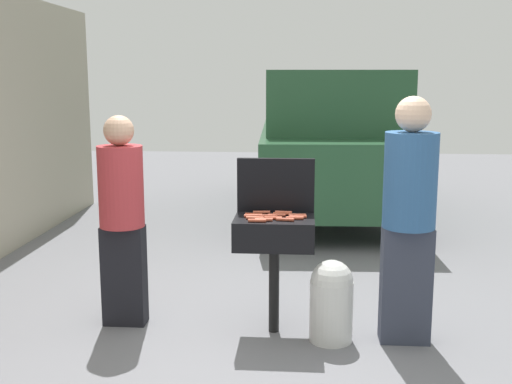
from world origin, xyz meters
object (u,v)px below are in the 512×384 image
object	(u,v)px
hot_dog_4	(253,216)
person_left	(122,213)
propane_tank	(331,299)
parked_minivan	(330,143)
hot_dog_5	(273,218)
hot_dog_3	(264,220)
hot_dog_12	(255,218)
hot_dog_11	(282,214)
person_right	(409,212)
hot_dog_6	(277,215)
bbq_grill	(274,236)
hot_dog_8	(269,216)
hot_dog_7	(262,212)
hot_dog_2	(284,212)
hot_dog_9	(258,221)
hot_dog_14	(254,215)
hot_dog_10	(295,218)
hot_dog_0	(298,217)
hot_dog_1	(285,220)
hot_dog_13	(297,215)

from	to	relation	value
hot_dog_4	person_left	size ratio (longest dim) A/B	0.08
propane_tank	parked_minivan	xyz separation A→B (m)	(0.16, 4.47, 0.70)
hot_dog_5	person_left	size ratio (longest dim) A/B	0.08
hot_dog_3	hot_dog_12	size ratio (longest dim) A/B	1.00
hot_dog_11	person_right	xyz separation A→B (m)	(0.92, -0.19, 0.07)
hot_dog_3	hot_dog_6	xyz separation A→B (m)	(0.09, 0.16, 0.00)
bbq_grill	person_right	bearing A→B (deg)	-6.36
hot_dog_6	hot_dog_8	xyz separation A→B (m)	(-0.06, -0.04, 0.00)
hot_dog_7	propane_tank	bearing A→B (deg)	-26.47
hot_dog_3	hot_dog_6	distance (m)	0.18
hot_dog_3	hot_dog_6	world-z (taller)	same
hot_dog_2	hot_dog_3	world-z (taller)	same
hot_dog_2	parked_minivan	distance (m)	4.23
hot_dog_5	person_left	world-z (taller)	person_left
hot_dog_4	hot_dog_9	xyz separation A→B (m)	(0.05, -0.15, 0.00)
hot_dog_3	hot_dog_11	distance (m)	0.25
bbq_grill	hot_dog_2	world-z (taller)	hot_dog_2
hot_dog_5	hot_dog_9	world-z (taller)	same
hot_dog_14	hot_dog_3	bearing A→B (deg)	-62.57
hot_dog_6	hot_dog_10	size ratio (longest dim) A/B	1.00
hot_dog_0	hot_dog_6	distance (m)	0.16
hot_dog_8	hot_dog_0	bearing A→B (deg)	1.02
bbq_grill	hot_dog_7	bearing A→B (deg)	130.57
bbq_grill	hot_dog_5	world-z (taller)	hot_dog_5
hot_dog_5	hot_dog_8	bearing A→B (deg)	119.79
hot_dog_3	hot_dog_5	xyz separation A→B (m)	(0.07, 0.06, 0.00)
hot_dog_5	hot_dog_9	xyz separation A→B (m)	(-0.11, -0.09, 0.00)
hot_dog_11	hot_dog_9	bearing A→B (deg)	-123.95
hot_dog_1	hot_dog_5	size ratio (longest dim) A/B	1.00
hot_dog_4	parked_minivan	world-z (taller)	parked_minivan
hot_dog_5	hot_dog_4	bearing A→B (deg)	159.27
hot_dog_2	person_left	size ratio (longest dim) A/B	0.08
bbq_grill	hot_dog_3	distance (m)	0.21
hot_dog_6	hot_dog_9	bearing A→B (deg)	-123.67
hot_dog_0	hot_dog_5	xyz separation A→B (m)	(-0.18, -0.07, 0.00)
hot_dog_10	propane_tank	world-z (taller)	hot_dog_10
hot_dog_0	hot_dog_8	world-z (taller)	same
hot_dog_7	hot_dog_8	world-z (taller)	same
hot_dog_2	hot_dog_10	bearing A→B (deg)	-65.20
hot_dog_11	hot_dog_13	size ratio (longest dim) A/B	1.00
hot_dog_4	hot_dog_5	xyz separation A→B (m)	(0.16, -0.06, 0.00)
person_left	hot_dog_8	bearing A→B (deg)	12.46
hot_dog_1	hot_dog_12	bearing A→B (deg)	171.80
person_right	hot_dog_6	bearing A→B (deg)	-18.60
hot_dog_11	hot_dog_6	bearing A→B (deg)	-124.97
person_right	parked_minivan	distance (m)	4.46
hot_dog_7	hot_dog_12	distance (m)	0.21
hot_dog_5	hot_dog_8	world-z (taller)	same
hot_dog_10	person_left	world-z (taller)	person_left
hot_dog_2	hot_dog_10	world-z (taller)	same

